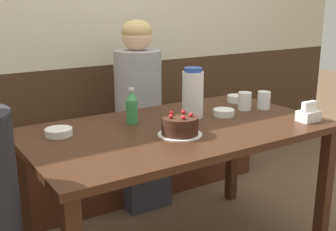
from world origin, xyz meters
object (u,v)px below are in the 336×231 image
(glass_tumbler_short, at_px, (245,101))
(bowl_side_dish, at_px, (224,112))
(soju_bottle, at_px, (132,107))
(bowl_soup_white, at_px, (59,132))
(glass_water_tall, at_px, (264,100))
(birthday_cake, at_px, (180,126))
(napkin_holder, at_px, (308,114))
(bowl_rice_small, at_px, (236,99))
(bench_seat, at_px, (110,166))
(water_pitcher, at_px, (193,93))
(person_pale_blue_shirt, at_px, (139,121))

(glass_tumbler_short, bearing_deg, bowl_side_dish, -169.62)
(soju_bottle, xyz_separation_m, bowl_side_dish, (0.49, -0.15, -0.07))
(bowl_soup_white, xyz_separation_m, glass_water_tall, (1.17, -0.15, 0.03))
(soju_bottle, bearing_deg, glass_tumbler_short, -9.62)
(birthday_cake, height_order, napkin_holder, birthday_cake)
(bowl_soup_white, bearing_deg, bowl_rice_small, 2.86)
(bench_seat, xyz_separation_m, soju_bottle, (-0.16, -0.65, 0.58))
(birthday_cake, height_order, bowl_side_dish, birthday_cake)
(bowl_side_dish, bearing_deg, bowl_soup_white, 170.56)
(birthday_cake, relative_size, bowl_side_dish, 1.81)
(water_pitcher, bearing_deg, glass_water_tall, -9.64)
(soju_bottle, distance_m, glass_tumbler_short, 0.68)
(birthday_cake, height_order, person_pale_blue_shirt, person_pale_blue_shirt)
(water_pitcher, relative_size, soju_bottle, 1.47)
(water_pitcher, relative_size, bowl_side_dish, 2.32)
(bowl_rice_small, bearing_deg, bowl_side_dish, -143.27)
(glass_water_tall, height_order, glass_tumbler_short, glass_tumbler_short)
(bowl_side_dish, bearing_deg, soju_bottle, 163.18)
(bowl_soup_white, bearing_deg, water_pitcher, -6.08)
(soju_bottle, distance_m, bowl_rice_small, 0.76)
(bowl_soup_white, relative_size, bowl_rice_small, 1.12)
(napkin_holder, xyz_separation_m, bowl_rice_small, (-0.03, 0.52, -0.02))
(glass_water_tall, distance_m, person_pale_blue_shirt, 0.83)
(soju_bottle, xyz_separation_m, glass_water_tall, (0.78, -0.15, -0.03))
(bowl_soup_white, height_order, bowl_side_dish, bowl_side_dish)
(bench_seat, bearing_deg, glass_tumbler_short, -56.25)
(soju_bottle, xyz_separation_m, bowl_soup_white, (-0.39, -0.00, -0.07))
(birthday_cake, relative_size, soju_bottle, 1.15)
(glass_tumbler_short, bearing_deg, person_pale_blue_shirt, 120.35)
(water_pitcher, bearing_deg, napkin_holder, -40.28)
(bowl_rice_small, relative_size, person_pale_blue_shirt, 0.09)
(water_pitcher, xyz_separation_m, soju_bottle, (-0.33, 0.08, -0.05))
(soju_bottle, bearing_deg, glass_water_tall, -11.24)
(bench_seat, bearing_deg, bowl_soup_white, -130.23)
(soju_bottle, distance_m, bowl_side_dish, 0.51)
(napkin_holder, xyz_separation_m, person_pale_blue_shirt, (-0.48, 0.97, -0.20))
(napkin_holder, distance_m, bowl_soup_white, 1.26)
(bowl_rice_small, relative_size, glass_water_tall, 1.11)
(water_pitcher, bearing_deg, bowl_rice_small, 17.17)
(glass_water_tall, bearing_deg, napkin_holder, -88.75)
(napkin_holder, xyz_separation_m, bowl_soup_white, (-1.17, 0.47, -0.02))
(bowl_soup_white, bearing_deg, bench_seat, 49.77)
(bench_seat, distance_m, napkin_holder, 1.39)
(glass_water_tall, bearing_deg, glass_tumbler_short, 159.43)
(water_pitcher, distance_m, glass_tumbler_short, 0.35)
(soju_bottle, distance_m, napkin_holder, 0.92)
(bowl_side_dish, xyz_separation_m, glass_tumbler_short, (0.18, 0.03, 0.03))
(napkin_holder, relative_size, bowl_soup_white, 0.87)
(napkin_holder, height_order, person_pale_blue_shirt, person_pale_blue_shirt)
(soju_bottle, height_order, bowl_rice_small, soju_bottle)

